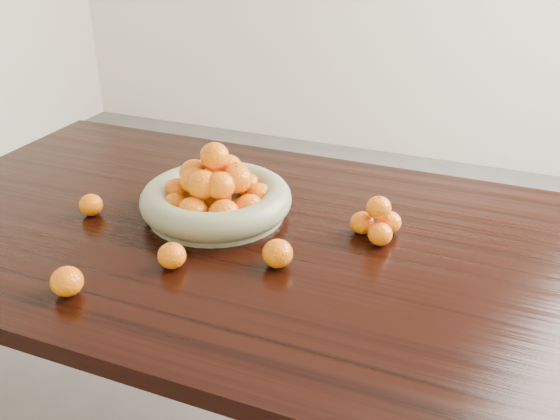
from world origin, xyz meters
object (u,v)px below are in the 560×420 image
at_px(dining_table, 299,275).
at_px(orange_pyramid, 378,221).
at_px(fruit_bowl, 216,196).
at_px(loose_orange_0, 172,256).

relative_size(dining_table, orange_pyramid, 17.03).
xyz_separation_m(fruit_bowl, loose_orange_0, (0.03, -0.25, -0.02)).
bearing_deg(dining_table, loose_orange_0, -135.30).
distance_m(fruit_bowl, orange_pyramid, 0.39).
distance_m(fruit_bowl, loose_orange_0, 0.25).
height_order(dining_table, fruit_bowl, fruit_bowl).
bearing_deg(orange_pyramid, loose_orange_0, -141.13).
bearing_deg(orange_pyramid, dining_table, -150.62).
distance_m(dining_table, fruit_bowl, 0.27).
height_order(fruit_bowl, orange_pyramid, fruit_bowl).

